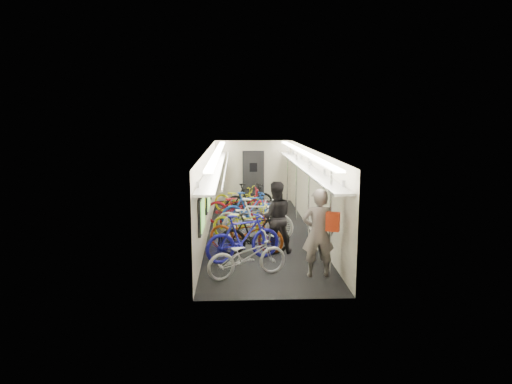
{
  "coord_description": "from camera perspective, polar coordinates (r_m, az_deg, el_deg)",
  "views": [
    {
      "loc": [
        -0.71,
        -12.93,
        3.34
      ],
      "look_at": [
        -0.11,
        0.19,
        1.15
      ],
      "focal_mm": 32.0,
      "sensor_mm": 36.0,
      "label": 1
    }
  ],
  "objects": [
    {
      "name": "bicycle_9",
      "position": [
        15.67,
        -0.8,
        -0.82
      ],
      "size": [
        1.85,
        1.21,
        1.08
      ],
      "primitive_type": "imported",
      "rotation": [
        0.0,
        0.0,
        2.0
      ],
      "color": "black",
      "rests_on": "ground"
    },
    {
      "name": "bicycle_2",
      "position": [
        11.34,
        -1.24,
        -5.03
      ],
      "size": [
        2.02,
        1.25,
        1.0
      ],
      "primitive_type": "imported",
      "rotation": [
        0.0,
        0.0,
        1.24
      ],
      "color": "#89350E",
      "rests_on": "ground"
    },
    {
      "name": "bicycle_1",
      "position": [
        10.62,
        -1.58,
        -5.71
      ],
      "size": [
        1.92,
        1.21,
        1.12
      ],
      "primitive_type": "imported",
      "rotation": [
        0.0,
        0.0,
        1.97
      ],
      "color": "#1D1A9D",
      "rests_on": "ground"
    },
    {
      "name": "bicycle_6",
      "position": [
        13.12,
        -0.95,
        -3.14
      ],
      "size": [
        1.88,
        0.89,
        0.95
      ],
      "primitive_type": "imported",
      "rotation": [
        0.0,
        0.0,
        1.43
      ],
      "color": "#AFAFB4",
      "rests_on": "ground"
    },
    {
      "name": "train_car_shell",
      "position": [
        13.75,
        -1.15,
        2.43
      ],
      "size": [
        10.0,
        10.0,
        10.0
      ],
      "color": "black",
      "rests_on": "ground"
    },
    {
      "name": "backpack",
      "position": [
        9.14,
        9.57,
        -3.69
      ],
      "size": [
        0.29,
        0.23,
        0.38
      ],
      "primitive_type": "cube",
      "rotation": [
        0.0,
        0.0,
        -0.42
      ],
      "color": "red",
      "rests_on": "passenger_near"
    },
    {
      "name": "bicycle_5",
      "position": [
        12.31,
        0.19,
        -3.47
      ],
      "size": [
        1.99,
        0.77,
        1.17
      ],
      "primitive_type": "imported",
      "rotation": [
        0.0,
        0.0,
        1.45
      ],
      "color": "silver",
      "rests_on": "ground"
    },
    {
      "name": "bicycle_3",
      "position": [
        11.06,
        -0.24,
        -5.26
      ],
      "size": [
        1.79,
        0.66,
        1.05
      ],
      "primitive_type": "imported",
      "rotation": [
        0.0,
        0.0,
        1.66
      ],
      "color": "black",
      "rests_on": "ground"
    },
    {
      "name": "bicycle_10",
      "position": [
        15.91,
        -2.24,
        -0.9
      ],
      "size": [
        1.93,
        1.34,
        0.96
      ],
      "primitive_type": "imported",
      "rotation": [
        0.0,
        0.0,
        1.14
      ],
      "color": "yellow",
      "rests_on": "ground"
    },
    {
      "name": "bicycle_0",
      "position": [
        9.61,
        -1.12,
        -7.97
      ],
      "size": [
        1.85,
        1.19,
        0.92
      ],
      "primitive_type": "imported",
      "rotation": [
        0.0,
        0.0,
        1.93
      ],
      "color": "#A8A9AD",
      "rests_on": "ground"
    },
    {
      "name": "bicycle_4",
      "position": [
        12.29,
        -1.39,
        -3.9
      ],
      "size": [
        2.0,
        1.35,
        1.0
      ],
      "primitive_type": "imported",
      "rotation": [
        0.0,
        0.0,
        1.17
      ],
      "color": "#B3BC11",
      "rests_on": "ground"
    },
    {
      "name": "bicycle_8",
      "position": [
        14.38,
        -2.16,
        -1.71
      ],
      "size": [
        2.16,
        0.89,
        1.11
      ],
      "primitive_type": "imported",
      "rotation": [
        0.0,
        0.0,
        1.65
      ],
      "color": "maroon",
      "rests_on": "ground"
    },
    {
      "name": "passenger_near",
      "position": [
        9.6,
        7.78,
        -5.11
      ],
      "size": [
        0.69,
        0.45,
        1.87
      ],
      "primitive_type": "imported",
      "rotation": [
        0.0,
        0.0,
        3.13
      ],
      "color": "slate",
      "rests_on": "ground"
    },
    {
      "name": "passenger_mid",
      "position": [
        11.19,
        2.41,
        -3.18
      ],
      "size": [
        0.92,
        0.74,
        1.78
      ],
      "primitive_type": "imported",
      "rotation": [
        0.0,
        0.0,
        3.22
      ],
      "color": "black",
      "rests_on": "ground"
    },
    {
      "name": "bicycle_7",
      "position": [
        13.88,
        -0.79,
        -2.15
      ],
      "size": [
        1.88,
        1.01,
        1.09
      ],
      "primitive_type": "imported",
      "rotation": [
        0.0,
        0.0,
        1.86
      ],
      "color": "#1B46A4",
      "rests_on": "ground"
    }
  ]
}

